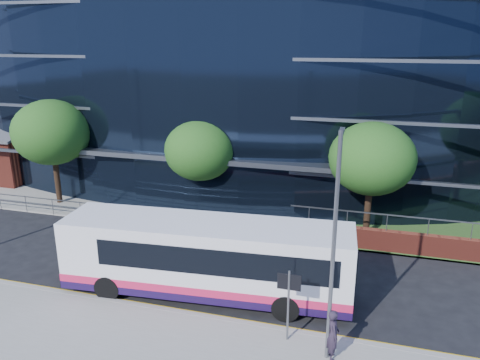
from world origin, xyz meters
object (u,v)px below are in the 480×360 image
(city_bus, at_px, (209,258))
(pedestrian, at_px, (333,335))
(tree_far_b, at_px, (200,151))
(tree_far_c, at_px, (372,159))
(tree_far_a, at_px, (52,132))
(street_sign, at_px, (289,291))
(streetlight_east, at_px, (334,244))

(city_bus, xyz_separation_m, pedestrian, (5.55, -3.00, -0.69))
(tree_far_b, bearing_deg, city_bus, -67.41)
(tree_far_c, xyz_separation_m, pedestrian, (-0.83, -11.20, -3.45))
(tree_far_a, xyz_separation_m, pedestrian, (19.17, -11.20, -3.78))
(street_sign, bearing_deg, city_bus, 148.41)
(street_sign, height_order, city_bus, city_bus)
(tree_far_b, height_order, tree_far_c, tree_far_c)
(street_sign, distance_m, streetlight_east, 2.80)
(city_bus, distance_m, pedestrian, 6.35)
(tree_far_a, relative_size, tree_far_c, 1.07)
(tree_far_a, xyz_separation_m, tree_far_b, (10.00, 0.50, -0.65))
(street_sign, relative_size, tree_far_c, 0.43)
(tree_far_a, bearing_deg, street_sign, -31.17)
(tree_far_b, bearing_deg, tree_far_a, -177.14)
(tree_far_b, height_order, city_bus, tree_far_b)
(tree_far_b, height_order, pedestrian, tree_far_b)
(street_sign, relative_size, streetlight_east, 0.35)
(streetlight_east, bearing_deg, pedestrian, -9.74)
(streetlight_east, xyz_separation_m, pedestrian, (0.17, -0.03, -3.36))
(pedestrian, bearing_deg, streetlight_east, 65.58)
(street_sign, xyz_separation_m, pedestrian, (1.67, -0.62, -1.06))
(tree_far_a, xyz_separation_m, tree_far_c, (20.00, 0.00, -0.33))
(tree_far_c, bearing_deg, tree_far_a, 180.00)
(tree_far_a, relative_size, streetlight_east, 0.87)
(tree_far_b, distance_m, tree_far_c, 10.02)
(tree_far_c, xyz_separation_m, streetlight_east, (-1.00, -11.17, -0.10))
(tree_far_a, xyz_separation_m, city_bus, (13.62, -8.20, -3.08))
(tree_far_c, height_order, streetlight_east, streetlight_east)
(tree_far_a, relative_size, tree_far_b, 1.15)
(street_sign, distance_m, city_bus, 4.57)
(tree_far_b, bearing_deg, tree_far_c, -2.86)
(tree_far_b, distance_m, pedestrian, 15.19)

